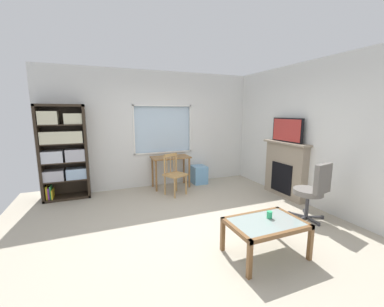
% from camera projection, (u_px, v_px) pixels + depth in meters
% --- Properties ---
extents(ground, '(5.97, 5.64, 0.02)m').
position_uv_depth(ground, '(189.00, 224.00, 3.93)').
color(ground, '#B2A893').
extents(wall_back_with_window, '(4.97, 0.15, 2.77)m').
position_uv_depth(wall_back_with_window, '(153.00, 130.00, 5.80)').
color(wall_back_with_window, silver).
rests_on(wall_back_with_window, ground).
extents(wall_right, '(0.12, 4.84, 2.77)m').
position_uv_depth(wall_right, '(310.00, 134.00, 4.64)').
color(wall_right, silver).
rests_on(wall_right, ground).
extents(bookshelf, '(0.90, 0.38, 1.96)m').
position_uv_depth(bookshelf, '(63.00, 150.00, 4.91)').
color(bookshelf, '#2D2319').
rests_on(bookshelf, ground).
extents(desk_under_window, '(0.91, 0.48, 0.75)m').
position_uv_depth(desk_under_window, '(171.00, 162.00, 5.73)').
color(desk_under_window, olive).
rests_on(desk_under_window, ground).
extents(wooden_chair, '(0.55, 0.54, 0.90)m').
position_uv_depth(wooden_chair, '(174.00, 174.00, 5.26)').
color(wooden_chair, tan).
rests_on(wooden_chair, ground).
extents(plastic_drawer_unit, '(0.35, 0.40, 0.45)m').
position_uv_depth(plastic_drawer_unit, '(199.00, 174.00, 6.13)').
color(plastic_drawer_unit, '#72ADDB').
rests_on(plastic_drawer_unit, ground).
extents(fireplace, '(0.26, 1.15, 1.19)m').
position_uv_depth(fireplace, '(285.00, 169.00, 5.11)').
color(fireplace, gray).
rests_on(fireplace, ground).
extents(tv, '(0.06, 0.80, 0.50)m').
position_uv_depth(tv, '(287.00, 130.00, 4.96)').
color(tv, black).
rests_on(tv, fireplace).
extents(office_chair, '(0.58, 0.57, 1.00)m').
position_uv_depth(office_chair, '(313.00, 189.00, 3.95)').
color(office_chair, slate).
rests_on(office_chair, ground).
extents(coffee_table, '(0.94, 0.64, 0.46)m').
position_uv_depth(coffee_table, '(266.00, 226.00, 3.00)').
color(coffee_table, '#8C9E99').
rests_on(coffee_table, ground).
extents(sippy_cup, '(0.07, 0.07, 0.09)m').
position_uv_depth(sippy_cup, '(269.00, 215.00, 3.08)').
color(sippy_cup, '#33B770').
rests_on(sippy_cup, coffee_table).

